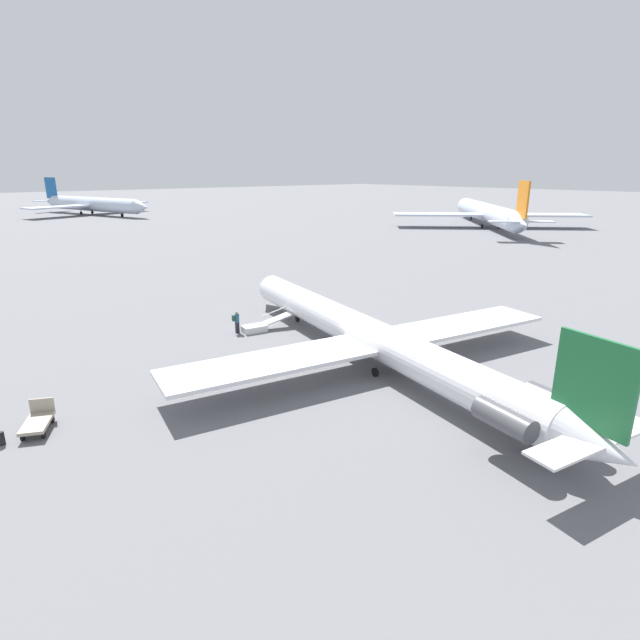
% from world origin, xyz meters
% --- Properties ---
extents(ground_plane, '(600.00, 600.00, 0.00)m').
position_xyz_m(ground_plane, '(0.00, 0.00, 0.00)').
color(ground_plane, slate).
extents(airplane_main, '(34.47, 27.01, 6.02)m').
position_xyz_m(airplane_main, '(-0.91, 0.18, 1.79)').
color(airplane_main, silver).
rests_on(airplane_main, ground).
extents(airplane_far_left, '(41.63, 40.86, 10.17)m').
position_xyz_m(airplane_far_left, '(38.56, -76.98, 3.02)').
color(airplane_far_left, silver).
rests_on(airplane_far_left, ground).
extents(airplane_far_center, '(44.94, 34.94, 9.83)m').
position_xyz_m(airplane_far_center, '(126.01, -21.11, 2.93)').
color(airplane_far_center, silver).
rests_on(airplane_far_center, ground).
extents(boarding_stairs, '(1.76, 4.13, 1.56)m').
position_xyz_m(boarding_stairs, '(9.31, 1.93, 0.36)').
color(boarding_stairs, silver).
rests_on(boarding_stairs, ground).
extents(passenger, '(0.39, 0.56, 1.74)m').
position_xyz_m(passenger, '(10.00, 3.48, 1.00)').
color(passenger, '#23232D').
rests_on(passenger, ground).
extents(luggage_cart, '(2.46, 1.98, 1.22)m').
position_xyz_m(luggage_cart, '(3.33, 18.55, 0.46)').
color(luggage_cart, '#9E937F').
rests_on(luggage_cart, ground).
extents(suitcase, '(0.42, 0.39, 0.88)m').
position_xyz_m(suitcase, '(2.98, 20.19, 0.33)').
color(suitcase, black).
rests_on(suitcase, ground).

